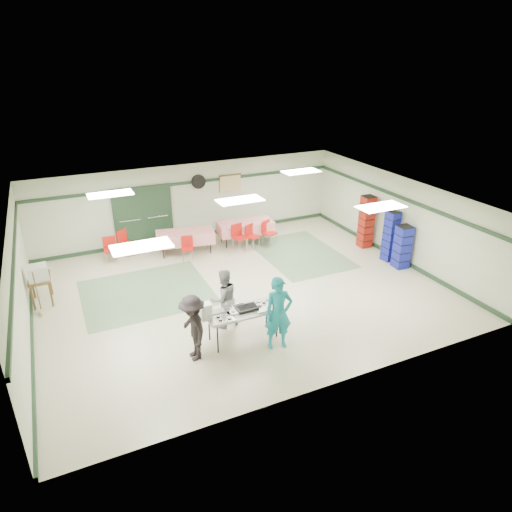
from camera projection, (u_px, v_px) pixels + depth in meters
name	position (u px, v px, depth m)	size (l,w,h in m)	color
floor	(241.00, 290.00, 13.06)	(11.00, 11.00, 0.00)	beige
ceiling	(240.00, 199.00, 11.94)	(11.00, 11.00, 0.00)	white
wall_back	(191.00, 201.00, 16.21)	(11.00, 11.00, 0.00)	beige
wall_front	(332.00, 330.00, 8.78)	(11.00, 11.00, 0.00)	beige
wall_left	(19.00, 287.00, 10.39)	(9.00, 9.00, 0.00)	beige
wall_right	(398.00, 218.00, 14.61)	(9.00, 9.00, 0.00)	beige
trim_back	(190.00, 182.00, 15.90)	(11.00, 0.06, 0.10)	#1C3320
baseboard_back	(193.00, 235.00, 16.72)	(11.00, 0.06, 0.12)	#1C3320
trim_left	(14.00, 259.00, 10.11)	(9.00, 0.06, 0.10)	#1C3320
baseboard_left	(32.00, 334.00, 10.93)	(9.00, 0.06, 0.12)	#1C3320
trim_right	(400.00, 197.00, 14.31)	(9.00, 0.06, 0.10)	#1C3320
baseboard_right	(393.00, 255.00, 15.13)	(9.00, 0.06, 0.12)	#1C3320
green_patch_a	(146.00, 292.00, 12.92)	(3.50, 3.00, 0.01)	#648460
green_patch_b	(300.00, 254.00, 15.37)	(2.50, 3.50, 0.01)	#648460
double_door_left	(130.00, 219.00, 15.44)	(0.90, 0.06, 2.10)	gray
double_door_right	(157.00, 215.00, 15.81)	(0.90, 0.06, 2.10)	gray
door_frame	(144.00, 217.00, 15.61)	(2.00, 0.03, 2.15)	#1C3320
wall_fan	(198.00, 182.00, 15.99)	(0.50, 0.50, 0.10)	black
scroll_banner	(230.00, 183.00, 16.53)	(0.80, 0.02, 0.60)	#D1BF82
serving_table	(243.00, 312.00, 10.58)	(1.73, 0.71, 0.76)	#9D9D98
sheet_tray_right	(266.00, 306.00, 10.72)	(0.63, 0.47, 0.02)	silver
sheet_tray_mid	(237.00, 310.00, 10.59)	(0.53, 0.40, 0.02)	silver
sheet_tray_left	(220.00, 319.00, 10.21)	(0.59, 0.45, 0.02)	silver
baking_pan	(247.00, 308.00, 10.59)	(0.50, 0.31, 0.08)	black
foam_box_stack	(206.00, 311.00, 10.17)	(0.24, 0.22, 0.39)	white
volunteer_teal	(278.00, 313.00, 10.24)	(0.64, 0.42, 1.75)	teal
volunteer_grey	(224.00, 299.00, 11.07)	(0.74, 0.58, 1.53)	gray
volunteer_dark	(193.00, 328.00, 9.88)	(1.00, 0.58, 1.55)	black
dining_table_a	(245.00, 227.00, 16.09)	(2.00, 1.04, 0.77)	red
dining_table_b	(185.00, 237.00, 15.25)	(1.99, 1.12, 0.77)	red
chair_a	(251.00, 234.00, 15.62)	(0.52, 0.52, 0.84)	#B40E13
chair_b	(238.00, 234.00, 15.43)	(0.52, 0.52, 0.93)	#B40E13
chair_c	(268.00, 230.00, 15.86)	(0.54, 0.54, 0.88)	#B40E13
chair_d	(187.00, 246.00, 14.76)	(0.46, 0.46, 0.80)	#B40E13
chair_loose_a	(125.00, 241.00, 14.90)	(0.61, 0.61, 0.93)	#B40E13
chair_loose_b	(110.00, 247.00, 14.57)	(0.42, 0.42, 0.85)	#B40E13
crate_stack_blue_a	(390.00, 236.00, 14.57)	(0.37, 0.37, 1.67)	navy
crate_stack_red	(366.00, 222.00, 15.58)	(0.40, 0.40, 1.82)	maroon
crate_stack_blue_b	(402.00, 247.00, 14.15)	(0.42, 0.42, 1.38)	navy
printer_table	(40.00, 281.00, 12.18)	(0.57, 0.87, 0.74)	brown
office_printer	(38.00, 273.00, 11.94)	(0.50, 0.44, 0.40)	beige
broom	(37.00, 292.00, 11.64)	(0.03, 0.03, 1.22)	brown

